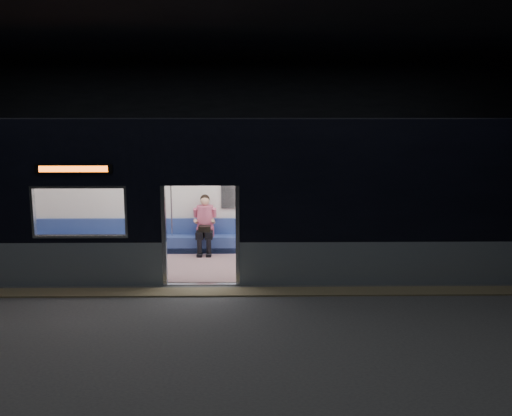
{
  "coord_description": "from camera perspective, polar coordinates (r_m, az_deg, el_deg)",
  "views": [
    {
      "loc": [
        0.96,
        -9.59,
        3.45
      ],
      "look_at": [
        1.13,
        2.3,
        1.38
      ],
      "focal_mm": 38.0,
      "sensor_mm": 36.0,
      "label": 1
    }
  ],
  "objects": [
    {
      "name": "transit_map",
      "position": [
        13.59,
        -1.25,
        1.6
      ],
      "size": [
        1.05,
        0.03,
        0.68
      ],
      "primitive_type": "cube",
      "color": "white",
      "rests_on": "metro_car"
    },
    {
      "name": "station_envelope",
      "position": [
        9.64,
        -6.65,
        11.1
      ],
      "size": [
        24.0,
        14.0,
        5.0
      ],
      "color": "black",
      "rests_on": "station_floor"
    },
    {
      "name": "metro_car",
      "position": [
        12.28,
        -5.3,
        2.34
      ],
      "size": [
        18.0,
        3.04,
        3.35
      ],
      "color": "gray",
      "rests_on": "station_floor"
    },
    {
      "name": "handbag",
      "position": [
        13.23,
        -5.44,
        -2.18
      ],
      "size": [
        0.35,
        0.33,
        0.14
      ],
      "primitive_type": "cube",
      "rotation": [
        0.0,
        0.0,
        -0.36
      ],
      "color": "black",
      "rests_on": "passenger"
    },
    {
      "name": "tactile_strip",
      "position": [
        10.75,
        -5.97,
        -8.8
      ],
      "size": [
        22.8,
        0.5,
        0.03
      ],
      "primitive_type": "cube",
      "color": "#8C7F59",
      "rests_on": "station_floor"
    },
    {
      "name": "passenger",
      "position": [
        13.44,
        -5.39,
        -1.39
      ],
      "size": [
        0.43,
        0.74,
        1.45
      ],
      "rotation": [
        0.0,
        0.0,
        -0.04
      ],
      "color": "black",
      "rests_on": "metro_car"
    },
    {
      "name": "station_floor",
      "position": [
        10.24,
        -6.24,
        -9.89
      ],
      "size": [
        24.0,
        14.0,
        0.01
      ],
      "primitive_type": "cube",
      "color": "#47494C",
      "rests_on": "ground"
    }
  ]
}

